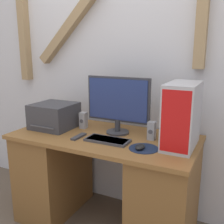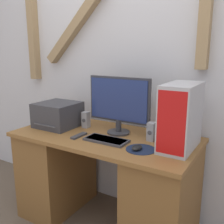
% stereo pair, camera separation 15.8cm
% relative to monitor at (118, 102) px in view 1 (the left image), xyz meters
% --- Properties ---
extents(wall_back, '(6.40, 0.13, 2.70)m').
position_rel_monitor_xyz_m(wall_back, '(-0.08, 0.30, 0.33)').
color(wall_back, silver).
rests_on(wall_back, ground_plane).
extents(desk, '(1.43, 0.70, 0.78)m').
position_rel_monitor_xyz_m(desk, '(-0.07, -0.10, -0.63)').
color(desk, brown).
rests_on(desk, ground_plane).
extents(monitor, '(0.52, 0.18, 0.45)m').
position_rel_monitor_xyz_m(monitor, '(0.00, 0.00, 0.00)').
color(monitor, '#333338').
rests_on(monitor, desk).
extents(keyboard, '(0.32, 0.15, 0.02)m').
position_rel_monitor_xyz_m(keyboard, '(0.02, -0.21, -0.24)').
color(keyboard, '#3D3D42').
rests_on(keyboard, desk).
extents(mousepad, '(0.20, 0.20, 0.00)m').
position_rel_monitor_xyz_m(mousepad, '(0.30, -0.23, -0.25)').
color(mousepad, '#19233D').
rests_on(mousepad, desk).
extents(mouse, '(0.06, 0.10, 0.03)m').
position_rel_monitor_xyz_m(mouse, '(0.28, -0.26, -0.23)').
color(mouse, black).
rests_on(mouse, mousepad).
extents(computer_tower, '(0.20, 0.39, 0.44)m').
position_rel_monitor_xyz_m(computer_tower, '(0.51, -0.07, -0.03)').
color(computer_tower, '#B2B2B7').
rests_on(computer_tower, desk).
extents(printer, '(0.33, 0.33, 0.21)m').
position_rel_monitor_xyz_m(printer, '(-0.55, -0.10, -0.15)').
color(printer, '#38383D').
rests_on(printer, desk).
extents(speaker_left, '(0.05, 0.06, 0.14)m').
position_rel_monitor_xyz_m(speaker_left, '(-0.32, -0.01, -0.18)').
color(speaker_left, '#99999E').
rests_on(speaker_left, desk).
extents(speaker_right, '(0.05, 0.06, 0.14)m').
position_rel_monitor_xyz_m(speaker_right, '(0.29, -0.03, -0.18)').
color(speaker_right, '#99999E').
rests_on(speaker_right, desk).
extents(remote_control, '(0.04, 0.16, 0.02)m').
position_rel_monitor_xyz_m(remote_control, '(-0.22, -0.23, -0.24)').
color(remote_control, '#38383D').
rests_on(remote_control, desk).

